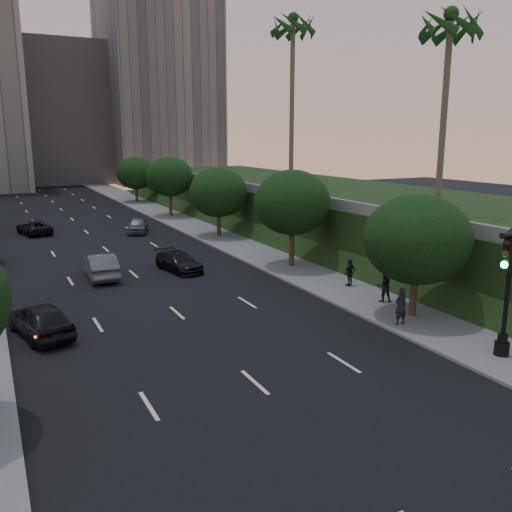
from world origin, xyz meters
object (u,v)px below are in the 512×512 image
sedan_mid_left (101,266)px  sedan_near_right (179,262)px  sedan_near_left (41,320)px  pedestrian_a (401,306)px  pedestrian_c (350,272)px  street_lamp (507,297)px  sedan_far_left (34,228)px  sedan_far_right (138,225)px  pedestrian_b (384,286)px

sedan_mid_left → sedan_near_right: (5.07, -0.48, -0.16)m
sedan_near_left → sedan_mid_left: 10.39m
pedestrian_a → pedestrian_c: size_ratio=1.10×
street_lamp → sedan_mid_left: size_ratio=1.15×
sedan_near_left → pedestrian_a: size_ratio=2.57×
pedestrian_c → pedestrian_a: bearing=57.2°
street_lamp → sedan_far_left: 41.97m
sedan_far_left → pedestrian_a: size_ratio=2.60×
pedestrian_c → sedan_far_right: bearing=-91.7°
street_lamp → sedan_near_left: 20.07m
sedan_near_left → sedan_far_left: size_ratio=0.99×
pedestrian_a → sedan_near_right: bearing=-66.7°
street_lamp → sedan_near_left: (-16.61, 11.11, -1.85)m
street_lamp → sedan_far_right: 36.37m
sedan_far_left → pedestrian_a: 37.08m
sedan_near_left → sedan_far_right: sedan_near_left is taller
sedan_mid_left → pedestrian_b: bearing=137.5°
sedan_far_left → pedestrian_b: 34.74m
sedan_near_left → sedan_near_right: size_ratio=1.05×
street_lamp → sedan_mid_left: 23.88m
pedestrian_b → pedestrian_c: bearing=-73.3°
street_lamp → sedan_mid_left: (-12.13, 20.49, -1.83)m
sedan_near_left → street_lamp: bearing=133.0°
sedan_mid_left → sedan_far_right: sedan_mid_left is taller
sedan_mid_left → pedestrian_a: (10.89, -15.78, 0.25)m
sedan_near_left → pedestrian_c: bearing=167.7°
pedestrian_b → pedestrian_c: 3.41m
sedan_near_right → pedestrian_b: 14.19m
sedan_near_left → sedan_mid_left: size_ratio=0.95×
sedan_near_right → sedan_far_right: (1.30, 15.85, 0.09)m
sedan_far_left → pedestrian_b: (15.05, -31.31, 0.36)m
sedan_near_left → sedan_near_right: 13.05m
sedan_mid_left → sedan_near_right: bearing=176.8°
sedan_far_left → pedestrian_b: size_ratio=2.73×
sedan_far_right → pedestrian_a: 31.48m
sedan_far_right → pedestrian_b: pedestrian_b is taller
sedan_near_right → pedestrian_a: pedestrian_a is taller
sedan_far_right → pedestrian_c: 25.31m
sedan_far_right → pedestrian_b: 28.56m
pedestrian_a → pedestrian_c: pedestrian_a is taller
sedan_far_left → sedan_mid_left: bearing=84.0°
sedan_mid_left → sedan_near_right: sedan_mid_left is taller
sedan_near_right → pedestrian_c: 11.61m
sedan_near_left → sedan_near_right: (9.55, 8.90, -0.15)m
sedan_mid_left → sedan_far_left: (-2.43, 18.82, -0.15)m
sedan_mid_left → pedestrian_c: bearing=146.9°
pedestrian_a → sedan_mid_left: bearing=-52.9°
pedestrian_a → pedestrian_b: size_ratio=1.05×
sedan_far_left → sedan_near_right: size_ratio=1.06×
sedan_near_left → pedestrian_a: bearing=144.1°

